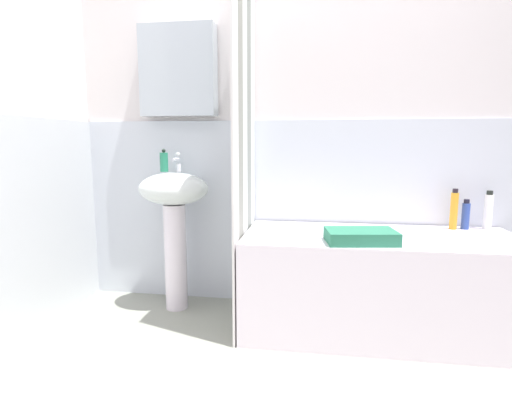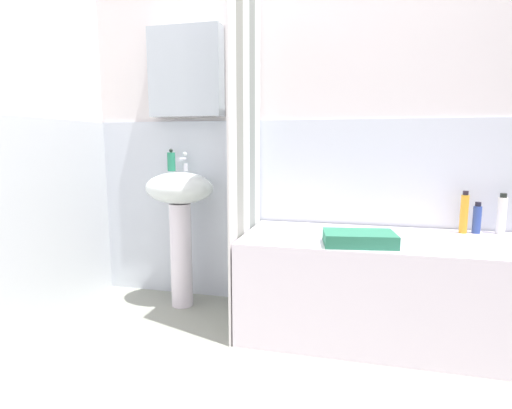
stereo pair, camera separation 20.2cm
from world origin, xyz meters
The scene contains 10 objects.
wall_back_tiled centered at (-0.05, 1.26, 1.14)m, with size 3.60×0.18×2.40m.
sink centered at (-0.87, 1.03, 0.64)m, with size 0.44×0.34×0.88m.
faucet centered at (-0.87, 1.11, 0.94)m, with size 0.03×0.12×0.12m.
soap_dispenser centered at (-0.96, 1.11, 0.94)m, with size 0.05×0.05×0.14m.
bathtub centered at (0.36, 0.90, 0.28)m, with size 1.49×0.65×0.55m, color white.
shower_curtain centered at (-0.40, 0.90, 1.00)m, with size 0.01×0.65×2.00m.
shampoo_bottle centered at (1.00, 1.16, 0.66)m, with size 0.05×0.05×0.23m.
conditioner_bottle centered at (0.88, 1.14, 0.64)m, with size 0.04×0.04×0.18m.
body_wash_bottle centered at (0.81, 1.13, 0.67)m, with size 0.04×0.04×0.24m.
towel_folded centered at (0.24, 0.71, 0.59)m, with size 0.35×0.21×0.07m, color #2C7557.
Camera 2 is at (0.22, -1.34, 1.06)m, focal length 28.68 mm.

